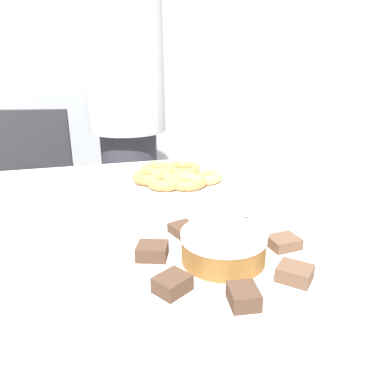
# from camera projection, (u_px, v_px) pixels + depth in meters

# --- Properties ---
(wall_back) EXTENTS (8.00, 0.05, 2.60)m
(wall_back) POSITION_uv_depth(u_px,v_px,m) (123.00, 26.00, 2.22)
(wall_back) COLOR #B2B7BC
(wall_back) RESTS_ON ground_plane
(table) EXTENTS (1.90, 1.08, 0.76)m
(table) POSITION_uv_depth(u_px,v_px,m) (197.00, 242.00, 0.94)
(table) COLOR silver
(table) RESTS_ON ground_plane
(person_standing) EXTENTS (0.33, 0.33, 1.69)m
(person_standing) POSITION_uv_depth(u_px,v_px,m) (127.00, 114.00, 1.60)
(person_standing) COLOR #383842
(person_standing) RESTS_ON ground_plane
(office_chair_left) EXTENTS (0.51, 0.51, 0.90)m
(office_chair_left) POSITION_uv_depth(u_px,v_px,m) (28.00, 214.00, 1.77)
(office_chair_left) COLOR black
(office_chair_left) RESTS_ON ground_plane
(plate_cake) EXTENTS (0.38, 0.38, 0.01)m
(plate_cake) POSITION_uv_depth(u_px,v_px,m) (223.00, 262.00, 0.70)
(plate_cake) COLOR white
(plate_cake) RESTS_ON table
(plate_donuts) EXTENTS (0.34, 0.34, 0.01)m
(plate_donuts) POSITION_uv_depth(u_px,v_px,m) (173.00, 182.00, 1.15)
(plate_donuts) COLOR white
(plate_donuts) RESTS_ON table
(frosted_cake) EXTENTS (0.16, 0.16, 0.06)m
(frosted_cake) POSITION_uv_depth(u_px,v_px,m) (224.00, 246.00, 0.69)
(frosted_cake) COLOR #9E662D
(frosted_cake) RESTS_ON plate_cake
(lamington_0) EXTENTS (0.07, 0.06, 0.03)m
(lamington_0) POSITION_uv_depth(u_px,v_px,m) (152.00, 251.00, 0.71)
(lamington_0) COLOR #513828
(lamington_0) RESTS_ON plate_cake
(lamington_1) EXTENTS (0.07, 0.07, 0.03)m
(lamington_1) POSITION_uv_depth(u_px,v_px,m) (172.00, 284.00, 0.61)
(lamington_1) COLOR #513828
(lamington_1) RESTS_ON plate_cake
(lamington_2) EXTENTS (0.05, 0.06, 0.03)m
(lamington_2) POSITION_uv_depth(u_px,v_px,m) (244.00, 296.00, 0.57)
(lamington_2) COLOR #513828
(lamington_2) RESTS_ON plate_cake
(lamington_3) EXTENTS (0.07, 0.07, 0.03)m
(lamington_3) POSITION_uv_depth(u_px,v_px,m) (295.00, 273.00, 0.64)
(lamington_3) COLOR brown
(lamington_3) RESTS_ON plate_cake
(lamington_4) EXTENTS (0.06, 0.06, 0.02)m
(lamington_4) POSITION_uv_depth(u_px,v_px,m) (284.00, 242.00, 0.75)
(lamington_4) COLOR brown
(lamington_4) RESTS_ON plate_cake
(lamington_5) EXTENTS (0.07, 0.07, 0.02)m
(lamington_5) POSITION_uv_depth(u_px,v_px,m) (236.00, 225.00, 0.82)
(lamington_5) COLOR #513828
(lamington_5) RESTS_ON plate_cake
(lamington_6) EXTENTS (0.07, 0.07, 0.02)m
(lamington_6) POSITION_uv_depth(u_px,v_px,m) (184.00, 229.00, 0.80)
(lamington_6) COLOR #513828
(lamington_6) RESTS_ON plate_cake
(donut_0) EXTENTS (0.11, 0.11, 0.03)m
(donut_0) POSITION_uv_depth(u_px,v_px,m) (173.00, 177.00, 1.14)
(donut_0) COLOR #E5AD66
(donut_0) RESTS_ON plate_donuts
(donut_1) EXTENTS (0.12, 0.12, 0.03)m
(donut_1) POSITION_uv_depth(u_px,v_px,m) (182.00, 170.00, 1.20)
(donut_1) COLOR #C68447
(donut_1) RESTS_ON plate_donuts
(donut_2) EXTENTS (0.12, 0.12, 0.04)m
(donut_2) POSITION_uv_depth(u_px,v_px,m) (159.00, 171.00, 1.18)
(donut_2) COLOR #D18E4C
(donut_2) RESTS_ON plate_donuts
(donut_3) EXTENTS (0.11, 0.11, 0.03)m
(donut_3) POSITION_uv_depth(u_px,v_px,m) (150.00, 177.00, 1.13)
(donut_3) COLOR #C68447
(donut_3) RESTS_ON plate_donuts
(donut_4) EXTENTS (0.11, 0.11, 0.03)m
(donut_4) POSITION_uv_depth(u_px,v_px,m) (165.00, 182.00, 1.09)
(donut_4) COLOR #D18E4C
(donut_4) RESTS_ON plate_donuts
(donut_5) EXTENTS (0.12, 0.12, 0.03)m
(donut_5) POSITION_uv_depth(u_px,v_px,m) (186.00, 181.00, 1.10)
(donut_5) COLOR #D18E4C
(donut_5) RESTS_ON plate_donuts
(donut_6) EXTENTS (0.12, 0.12, 0.03)m
(donut_6) POSITION_uv_depth(u_px,v_px,m) (203.00, 176.00, 1.14)
(donut_6) COLOR #E5AD66
(donut_6) RESTS_ON plate_donuts
(napkin) EXTENTS (0.11, 0.09, 0.01)m
(napkin) POSITION_uv_depth(u_px,v_px,m) (369.00, 184.00, 1.14)
(napkin) COLOR white
(napkin) RESTS_ON table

